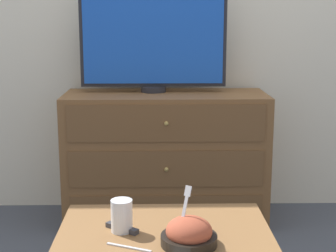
{
  "coord_description": "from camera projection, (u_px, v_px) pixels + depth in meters",
  "views": [
    {
      "loc": [
        -0.13,
        -3.15,
        1.19
      ],
      "look_at": [
        -0.09,
        -1.16,
        0.77
      ],
      "focal_mm": 55.0,
      "sensor_mm": 36.0,
      "label": 1
    }
  ],
  "objects": [
    {
      "name": "ground_plane",
      "position": [
        178.0,
        204.0,
        3.34
      ],
      "size": [
        12.0,
        12.0,
        0.0
      ],
      "primitive_type": "plane",
      "color": "#474C56"
    },
    {
      "name": "dresser",
      "position": [
        166.0,
        158.0,
        3.01
      ],
      "size": [
        1.16,
        0.46,
        0.76
      ],
      "color": "brown",
      "rests_on": "ground_plane"
    },
    {
      "name": "tv",
      "position": [
        153.0,
        41.0,
        2.94
      ],
      "size": [
        0.84,
        0.14,
        0.57
      ],
      "color": "#232328",
      "rests_on": "dresser"
    },
    {
      "name": "takeout_bowl",
      "position": [
        189.0,
        234.0,
        1.74
      ],
      "size": [
        0.19,
        0.19,
        0.2
      ],
      "color": "black",
      "rests_on": "coffee_table"
    },
    {
      "name": "drink_cup",
      "position": [
        122.0,
        218.0,
        1.84
      ],
      "size": [
        0.08,
        0.08,
        0.12
      ],
      "color": "white",
      "rests_on": "coffee_table"
    },
    {
      "name": "knife",
      "position": [
        129.0,
        247.0,
        1.72
      ],
      "size": [
        0.15,
        0.08,
        0.01
      ],
      "color": "silver",
      "rests_on": "coffee_table"
    },
    {
      "name": "remote_control",
      "position": [
        122.0,
        228.0,
        1.86
      ],
      "size": [
        0.13,
        0.1,
        0.02
      ],
      "color": "#38383D",
      "rests_on": "coffee_table"
    }
  ]
}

